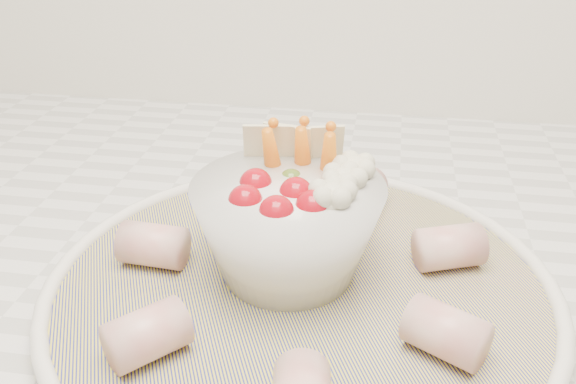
# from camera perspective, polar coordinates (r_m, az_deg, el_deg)

# --- Properties ---
(serving_platter) EXTENTS (0.50, 0.50, 0.02)m
(serving_platter) POSITION_cam_1_polar(r_m,az_deg,el_deg) (0.48, 1.14, -8.57)
(serving_platter) COLOR navy
(serving_platter) RESTS_ON kitchen_counter
(veggie_bowl) EXTENTS (0.14, 0.14, 0.11)m
(veggie_bowl) POSITION_cam_1_polar(r_m,az_deg,el_deg) (0.47, 0.17, -2.92)
(veggie_bowl) COLOR silver
(veggie_bowl) RESTS_ON serving_platter
(cured_meat_rolls) EXTENTS (0.28, 0.30, 0.03)m
(cured_meat_rolls) POSITION_cam_1_polar(r_m,az_deg,el_deg) (0.47, 1.01, -6.53)
(cured_meat_rolls) COLOR #BF5A57
(cured_meat_rolls) RESTS_ON serving_platter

